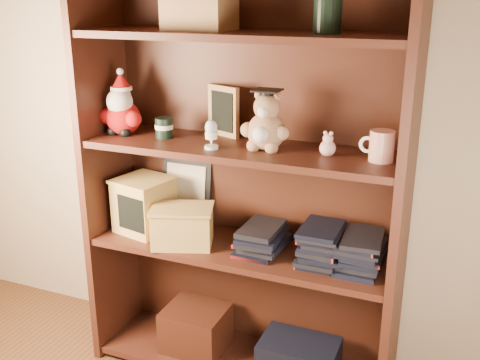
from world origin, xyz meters
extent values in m
cube|color=tan|center=(0.00, 1.50, 1.25)|extent=(3.00, 0.04, 2.50)
cube|color=#3F1C12|center=(-0.41, 1.30, 0.80)|extent=(0.03, 0.35, 1.60)
cube|color=#3F1C12|center=(0.76, 1.30, 0.80)|extent=(0.03, 0.35, 1.60)
cube|color=#3A1A0F|center=(0.17, 1.47, 0.80)|extent=(1.20, 0.02, 1.60)
cube|color=#3F1C12|center=(0.17, 1.30, 0.04)|extent=(1.14, 0.33, 0.02)
cube|color=#3F1C12|center=(0.17, 1.30, 1.34)|extent=(1.14, 0.33, 0.02)
cube|color=#3A1A0F|center=(-0.03, 1.30, 0.14)|extent=(0.25, 0.22, 0.18)
cube|color=black|center=(0.42, 1.30, 0.12)|extent=(0.30, 0.20, 0.14)
cube|color=#9E7547|center=(0.02, 1.30, 1.41)|extent=(0.22, 0.18, 0.12)
cylinder|color=black|center=(0.47, 1.30, 1.41)|extent=(0.09, 0.09, 0.11)
cube|color=#3F1C12|center=(0.17, 1.30, 0.54)|extent=(1.14, 0.33, 0.02)
cube|color=#3F1C12|center=(0.17, 1.30, 0.94)|extent=(1.14, 0.33, 0.02)
sphere|color=#A50F0F|center=(-0.32, 1.30, 1.01)|extent=(0.13, 0.13, 0.13)
sphere|color=#A50F0F|center=(-0.38, 1.28, 1.02)|extent=(0.06, 0.06, 0.06)
sphere|color=#A50F0F|center=(-0.26, 1.28, 1.02)|extent=(0.06, 0.06, 0.06)
sphere|color=black|center=(-0.35, 1.27, 0.96)|extent=(0.04, 0.04, 0.04)
sphere|color=black|center=(-0.29, 1.27, 0.96)|extent=(0.04, 0.04, 0.04)
sphere|color=white|center=(-0.32, 1.29, 1.08)|extent=(0.10, 0.10, 0.10)
sphere|color=#D8B293|center=(-0.32, 1.30, 1.10)|extent=(0.07, 0.07, 0.07)
cone|color=#A50F0F|center=(-0.32, 1.30, 1.16)|extent=(0.08, 0.08, 0.07)
sphere|color=white|center=(-0.32, 1.30, 1.19)|extent=(0.03, 0.03, 0.03)
cylinder|color=white|center=(-0.32, 1.30, 1.13)|extent=(0.08, 0.08, 0.01)
cylinder|color=black|center=(-0.14, 1.30, 0.99)|extent=(0.07, 0.07, 0.08)
cylinder|color=beige|center=(-0.14, 1.30, 0.99)|extent=(0.07, 0.07, 0.02)
cube|color=#9E7547|center=(0.06, 1.42, 1.05)|extent=(0.15, 0.07, 0.19)
cube|color=black|center=(0.06, 1.41, 1.05)|extent=(0.11, 0.05, 0.15)
cube|color=#9E7547|center=(0.06, 1.45, 0.97)|extent=(0.08, 0.08, 0.01)
cylinder|color=white|center=(0.10, 1.23, 0.96)|extent=(0.05, 0.05, 0.01)
cone|color=white|center=(0.10, 1.23, 0.98)|extent=(0.02, 0.02, 0.03)
cylinder|color=white|center=(0.10, 1.23, 1.00)|extent=(0.04, 0.04, 0.02)
ellipsoid|color=silver|center=(0.10, 1.23, 1.03)|extent=(0.04, 0.04, 0.05)
sphere|color=#A57C57|center=(0.27, 1.30, 1.01)|extent=(0.13, 0.13, 0.13)
sphere|color=white|center=(0.27, 1.25, 1.02)|extent=(0.06, 0.06, 0.06)
sphere|color=#A57C57|center=(0.21, 1.29, 1.02)|extent=(0.05, 0.05, 0.05)
sphere|color=#A57C57|center=(0.34, 1.29, 1.02)|extent=(0.05, 0.05, 0.05)
sphere|color=#A57C57|center=(0.24, 1.27, 0.97)|extent=(0.05, 0.05, 0.05)
sphere|color=#A57C57|center=(0.31, 1.27, 0.97)|extent=(0.05, 0.05, 0.05)
sphere|color=#A57C57|center=(0.27, 1.30, 1.10)|extent=(0.09, 0.09, 0.09)
sphere|color=white|center=(0.27, 1.27, 1.09)|extent=(0.04, 0.04, 0.04)
sphere|color=#A57C57|center=(0.24, 1.31, 1.14)|extent=(0.03, 0.03, 0.03)
sphere|color=#A57C57|center=(0.31, 1.31, 1.14)|extent=(0.03, 0.03, 0.03)
cylinder|color=black|center=(0.27, 1.30, 1.15)|extent=(0.04, 0.04, 0.02)
cube|color=black|center=(0.27, 1.30, 1.16)|extent=(0.09, 0.09, 0.01)
cylinder|color=#A50F0F|center=(0.32, 1.29, 1.15)|extent=(0.00, 0.04, 0.03)
sphere|color=#D3A3A3|center=(0.49, 1.30, 0.97)|extent=(0.06, 0.06, 0.06)
sphere|color=#D3A3A3|center=(0.49, 1.30, 1.01)|extent=(0.04, 0.04, 0.04)
sphere|color=#D3A3A3|center=(0.49, 1.30, 1.03)|extent=(0.01, 0.01, 0.01)
sphere|color=#D3A3A3|center=(0.50, 1.30, 1.03)|extent=(0.01, 0.01, 0.01)
cylinder|color=silver|center=(0.67, 1.30, 1.00)|extent=(0.08, 0.08, 0.10)
torus|color=white|center=(0.63, 1.30, 1.00)|extent=(0.06, 0.01, 0.06)
cube|color=black|center=(-0.13, 1.45, 0.69)|extent=(0.22, 0.06, 0.28)
cube|color=beige|center=(-0.13, 1.43, 0.69)|extent=(0.18, 0.04, 0.23)
cube|color=tan|center=(-0.25, 1.30, 0.66)|extent=(0.23, 0.23, 0.21)
cube|color=black|center=(-0.25, 1.21, 0.66)|extent=(0.14, 0.03, 0.14)
cube|color=tan|center=(-0.25, 1.30, 0.77)|extent=(0.24, 0.24, 0.01)
cube|color=tan|center=(-0.04, 1.24, 0.62)|extent=(0.26, 0.22, 0.14)
cube|color=black|center=(-0.04, 1.16, 0.62)|extent=(0.16, 0.06, 0.09)
cube|color=tan|center=(-0.04, 1.24, 0.70)|extent=(0.28, 0.24, 0.01)
cube|color=black|center=(0.26, 1.30, 0.56)|extent=(0.14, 0.20, 0.02)
cube|color=black|center=(0.26, 1.30, 0.57)|extent=(0.14, 0.20, 0.02)
cube|color=black|center=(0.26, 1.30, 0.59)|extent=(0.14, 0.20, 0.02)
cube|color=black|center=(0.26, 1.30, 0.61)|extent=(0.14, 0.20, 0.02)
cube|color=black|center=(0.26, 1.30, 0.62)|extent=(0.14, 0.20, 0.02)
cube|color=black|center=(0.26, 1.30, 0.64)|extent=(0.14, 0.20, 0.02)
cube|color=black|center=(0.50, 1.30, 0.56)|extent=(0.14, 0.20, 0.02)
cube|color=black|center=(0.50, 1.30, 0.57)|extent=(0.14, 0.20, 0.02)
cube|color=black|center=(0.50, 1.30, 0.59)|extent=(0.14, 0.20, 0.02)
cube|color=black|center=(0.50, 1.30, 0.61)|extent=(0.14, 0.20, 0.02)
cube|color=black|center=(0.50, 1.30, 0.62)|extent=(0.14, 0.20, 0.02)
cube|color=black|center=(0.50, 1.30, 0.64)|extent=(0.14, 0.20, 0.02)
cube|color=black|center=(0.50, 1.30, 0.65)|extent=(0.14, 0.20, 0.02)
cube|color=black|center=(0.50, 1.30, 0.67)|extent=(0.14, 0.20, 0.02)
cube|color=black|center=(0.50, 1.30, 0.69)|extent=(0.14, 0.20, 0.02)
cube|color=black|center=(0.64, 1.30, 0.56)|extent=(0.14, 0.20, 0.02)
cube|color=black|center=(0.64, 1.30, 0.57)|extent=(0.14, 0.20, 0.02)
cube|color=black|center=(0.64, 1.30, 0.59)|extent=(0.14, 0.20, 0.02)
cube|color=black|center=(0.64, 1.30, 0.61)|extent=(0.14, 0.20, 0.02)
cube|color=black|center=(0.64, 1.30, 0.62)|extent=(0.14, 0.20, 0.02)
cube|color=black|center=(0.64, 1.30, 0.64)|extent=(0.14, 0.20, 0.02)
cube|color=black|center=(0.64, 1.30, 0.65)|extent=(0.14, 0.20, 0.02)
cube|color=black|center=(0.64, 1.30, 0.67)|extent=(0.14, 0.20, 0.02)
camera|label=1|loc=(0.93, -0.50, 1.48)|focal=42.00mm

